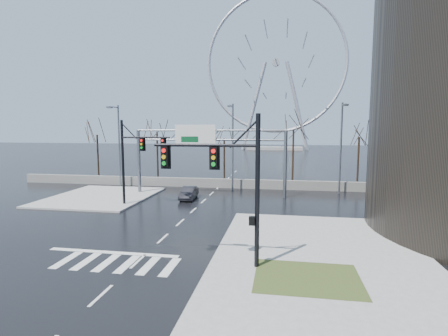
% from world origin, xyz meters
% --- Properties ---
extents(ground, '(260.00, 260.00, 0.00)m').
position_xyz_m(ground, '(0.00, 0.00, 0.00)').
color(ground, black).
rests_on(ground, ground).
extents(sidewalk_near, '(12.00, 12.00, 0.15)m').
position_xyz_m(sidewalk_near, '(10.00, -9.00, 0.07)').
color(sidewalk_near, gray).
rests_on(sidewalk_near, ground).
extents(sidewalk_right_ext, '(12.00, 10.00, 0.15)m').
position_xyz_m(sidewalk_right_ext, '(10.00, 2.00, 0.07)').
color(sidewalk_right_ext, gray).
rests_on(sidewalk_right_ext, ground).
extents(sidewalk_far, '(10.00, 12.00, 0.15)m').
position_xyz_m(sidewalk_far, '(-11.00, 12.00, 0.07)').
color(sidewalk_far, gray).
rests_on(sidewalk_far, ground).
extents(grass_strip, '(5.00, 4.00, 0.02)m').
position_xyz_m(grass_strip, '(9.00, -5.00, 0.15)').
color(grass_strip, '#293817').
rests_on(grass_strip, sidewalk_near).
extents(barrier_wall, '(52.00, 0.50, 1.10)m').
position_xyz_m(barrier_wall, '(0.00, 20.00, 0.55)').
color(barrier_wall, slate).
rests_on(barrier_wall, ground).
extents(signal_mast_near, '(5.52, 0.41, 8.00)m').
position_xyz_m(signal_mast_near, '(5.14, -4.04, 4.87)').
color(signal_mast_near, black).
rests_on(signal_mast_near, ground).
extents(signal_mast_far, '(4.72, 0.41, 8.00)m').
position_xyz_m(signal_mast_far, '(-5.87, 8.96, 4.83)').
color(signal_mast_far, black).
rests_on(signal_mast_far, ground).
extents(sign_gantry, '(16.36, 0.40, 7.60)m').
position_xyz_m(sign_gantry, '(-0.38, 14.96, 5.18)').
color(sign_gantry, slate).
rests_on(sign_gantry, ground).
extents(streetlight_left, '(0.50, 2.55, 10.00)m').
position_xyz_m(streetlight_left, '(-12.00, 18.16, 5.89)').
color(streetlight_left, slate).
rests_on(streetlight_left, ground).
extents(streetlight_mid, '(0.50, 2.55, 10.00)m').
position_xyz_m(streetlight_mid, '(2.00, 18.16, 5.89)').
color(streetlight_mid, slate).
rests_on(streetlight_mid, ground).
extents(streetlight_right, '(0.50, 2.55, 10.00)m').
position_xyz_m(streetlight_right, '(14.00, 18.16, 5.89)').
color(streetlight_right, slate).
rests_on(streetlight_right, ground).
extents(tree_far_left, '(3.50, 3.50, 7.00)m').
position_xyz_m(tree_far_left, '(-18.00, 24.00, 5.57)').
color(tree_far_left, black).
rests_on(tree_far_left, ground).
extents(tree_left, '(3.75, 3.75, 7.50)m').
position_xyz_m(tree_left, '(-9.00, 23.50, 5.98)').
color(tree_left, black).
rests_on(tree_left, ground).
extents(tree_center, '(3.25, 3.25, 6.50)m').
position_xyz_m(tree_center, '(0.00, 24.50, 5.17)').
color(tree_center, black).
rests_on(tree_center, ground).
extents(tree_right, '(3.90, 3.90, 7.80)m').
position_xyz_m(tree_right, '(9.00, 23.50, 6.22)').
color(tree_right, black).
rests_on(tree_right, ground).
extents(tree_far_right, '(3.40, 3.40, 6.80)m').
position_xyz_m(tree_far_right, '(17.00, 24.00, 5.41)').
color(tree_far_right, black).
rests_on(tree_far_right, ground).
extents(ferris_wheel, '(45.00, 6.00, 50.91)m').
position_xyz_m(ferris_wheel, '(5.00, 95.00, 26.13)').
color(ferris_wheel, gray).
rests_on(ferris_wheel, ground).
extents(car, '(1.48, 3.86, 1.25)m').
position_xyz_m(car, '(-1.72, 12.77, 0.63)').
color(car, black).
rests_on(car, ground).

